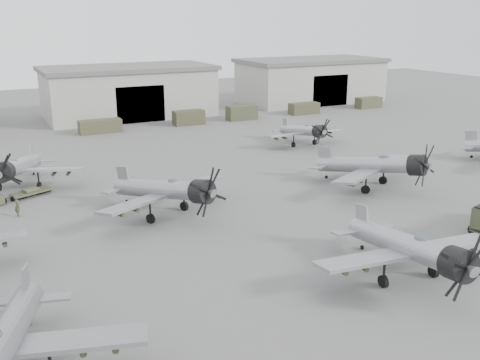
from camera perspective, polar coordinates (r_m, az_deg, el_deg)
The scene contains 16 objects.
ground at distance 42.60m, azimuth 11.80°, elevation -6.49°, with size 220.00×220.00×0.00m, color #585856.
hangar_center at distance 96.26m, azimuth -11.78°, elevation 9.26°, with size 29.00×14.80×8.70m.
hangar_right at distance 112.30m, azimuth 7.55°, elevation 10.52°, with size 29.00×14.80×8.70m.
support_truck_3 at distance 83.45m, azimuth -14.69°, elevation 5.56°, with size 6.28×2.20×1.97m, color #41402A.
support_truck_4 at distance 87.48m, azimuth -5.49°, elevation 6.65°, with size 4.99×2.20×2.28m, color #3C3B27.
support_truck_5 at distance 91.38m, azimuth 0.19°, elevation 7.21°, with size 5.17×2.20×2.40m, color #393F29.
support_truck_6 at distance 97.73m, azimuth 6.85°, elevation 7.60°, with size 5.51×2.20×1.97m, color #3E3D28.
support_truck_7 at distance 106.55m, azimuth 13.55°, elevation 8.04°, with size 5.03×2.20×2.03m, color #41442C.
aircraft_near_0 at distance 27.62m, azimuth -24.16°, elevation -15.84°, with size 13.27×11.95×5.30m.
aircraft_near_1 at distance 36.45m, azimuth 17.98°, elevation -7.00°, with size 13.30×11.97×5.29m.
aircraft_mid_1 at distance 46.41m, azimuth -7.67°, elevation -1.09°, with size 13.06×11.84×5.35m.
aircraft_mid_2 at distance 55.39m, azimuth 14.44°, elevation 1.52°, with size 13.20×11.96×5.40m.
aircraft_far_0 at distance 57.57m, azimuth -22.75°, elevation 1.20°, with size 12.82×11.58×5.19m.
aircraft_far_1 at distance 72.60m, azimuth 6.95°, elevation 5.20°, with size 11.18×10.06×4.50m.
tug_trailer at distance 54.72m, azimuth -23.53°, elevation -1.71°, with size 6.54×3.68×1.32m.
ground_crew at distance 50.49m, azimuth -22.66°, elevation -2.57°, with size 0.69×0.46×1.90m, color #3E432C.
Camera 1 is at (-25.01, -30.17, 16.70)m, focal length 40.00 mm.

